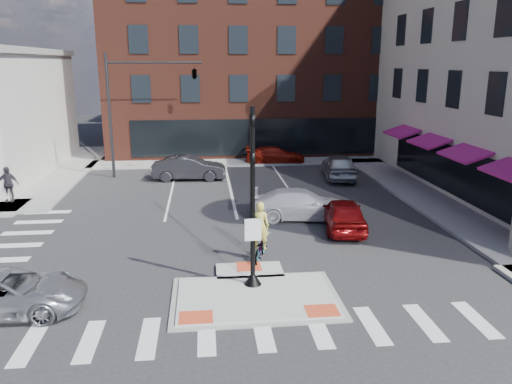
{
  "coord_description": "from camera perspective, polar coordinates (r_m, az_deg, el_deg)",
  "views": [
    {
      "loc": [
        -1.54,
        -15.12,
        7.42
      ],
      "look_at": [
        0.66,
        5.53,
        2.0
      ],
      "focal_mm": 35.0,
      "sensor_mm": 36.0,
      "label": 1
    }
  ],
  "objects": [
    {
      "name": "bg_car_dark",
      "position": [
        32.63,
        -7.64,
        2.75
      ],
      "size": [
        4.8,
        1.9,
        1.55
      ],
      "primitive_type": "imported",
      "rotation": [
        0.0,
        0.0,
        1.52
      ],
      "color": "#27262B",
      "rests_on": "ground"
    },
    {
      "name": "sidewalk_n",
      "position": [
        38.12,
        0.89,
        3.52
      ],
      "size": [
        26.0,
        3.0,
        0.15
      ],
      "primitive_type": "cube",
      "color": "gray",
      "rests_on": "ground"
    },
    {
      "name": "pedestrian_b",
      "position": [
        29.75,
        -26.49,
        0.81
      ],
      "size": [
        1.13,
        0.48,
        1.91
      ],
      "primitive_type": "imported",
      "rotation": [
        0.0,
        0.0,
        -0.01
      ],
      "color": "#2E2831",
      "rests_on": "sidewalk_nw"
    },
    {
      "name": "building_n",
      "position": [
        47.34,
        -0.59,
        15.09
      ],
      "size": [
        24.4,
        18.4,
        15.5
      ],
      "color": "#55251A",
      "rests_on": "ground"
    },
    {
      "name": "white_pickup",
      "position": [
        24.36,
        5.25,
        -1.41
      ],
      "size": [
        5.17,
        2.59,
        1.44
      ],
      "primitive_type": "imported",
      "rotation": [
        0.0,
        0.0,
        1.45
      ],
      "color": "white",
      "rests_on": "ground"
    },
    {
      "name": "refuge_island",
      "position": [
        16.67,
        -0.14,
        -11.63
      ],
      "size": [
        5.4,
        4.65,
        0.13
      ],
      "color": "gray",
      "rests_on": "ground"
    },
    {
      "name": "building_far_right",
      "position": [
        69.94,
        2.67,
        13.45
      ],
      "size": [
        12.0,
        12.0,
        12.0
      ],
      "primitive_type": "cube",
      "color": "brown",
      "rests_on": "ground"
    },
    {
      "name": "silver_suv",
      "position": [
        17.19,
        -26.84,
        -10.2
      ],
      "size": [
        4.81,
        2.24,
        1.34
      ],
      "primitive_type": "imported",
      "rotation": [
        0.0,
        0.0,
        1.58
      ],
      "color": "#A2A5A9",
      "rests_on": "ground"
    },
    {
      "name": "ground",
      "position": [
        16.92,
        -0.23,
        -11.39
      ],
      "size": [
        120.0,
        120.0,
        0.0
      ],
      "primitive_type": "plane",
      "color": "#28282B",
      "rests_on": "ground"
    },
    {
      "name": "red_sedan",
      "position": [
        23.02,
        9.93,
        -2.49
      ],
      "size": [
        2.25,
        4.5,
        1.47
      ],
      "primitive_type": "imported",
      "rotation": [
        0.0,
        0.0,
        3.02
      ],
      "color": "maroon",
      "rests_on": "ground"
    },
    {
      "name": "sidewalk_e",
      "position": [
        28.94,
        19.41,
        -0.93
      ],
      "size": [
        3.0,
        24.0,
        0.15
      ],
      "primitive_type": "cube",
      "color": "gray",
      "rests_on": "ground"
    },
    {
      "name": "cyclist",
      "position": [
        19.23,
        0.47,
        -5.57
      ],
      "size": [
        1.18,
        1.98,
        2.33
      ],
      "rotation": [
        0.0,
        0.0,
        2.84
      ],
      "color": "#3F3F44",
      "rests_on": "ground"
    },
    {
      "name": "bg_car_red",
      "position": [
        37.63,
        2.2,
        4.25
      ],
      "size": [
        4.58,
        2.16,
        1.29
      ],
      "primitive_type": "imported",
      "rotation": [
        0.0,
        0.0,
        1.49
      ],
      "color": "#9B1A0E",
      "rests_on": "ground"
    },
    {
      "name": "mast_arm_signal",
      "position": [
        33.2,
        -9.63,
        12.34
      ],
      "size": [
        6.1,
        2.24,
        8.0
      ],
      "color": "black",
      "rests_on": "ground"
    },
    {
      "name": "signal_pole",
      "position": [
        16.4,
        -0.38,
        -3.37
      ],
      "size": [
        0.6,
        0.6,
        5.98
      ],
      "color": "black",
      "rests_on": "refuge_island"
    },
    {
      "name": "building_far_left",
      "position": [
        67.21,
        -8.36,
        12.42
      ],
      "size": [
        10.0,
        12.0,
        10.0
      ],
      "primitive_type": "cube",
      "color": "slate",
      "rests_on": "ground"
    },
    {
      "name": "bg_car_silver",
      "position": [
        33.15,
        9.46,
        2.95
      ],
      "size": [
        2.55,
        5.04,
        1.65
      ],
      "primitive_type": "imported",
      "rotation": [
        0.0,
        0.0,
        3.01
      ],
      "color": "#ADB0B4",
      "rests_on": "ground"
    }
  ]
}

